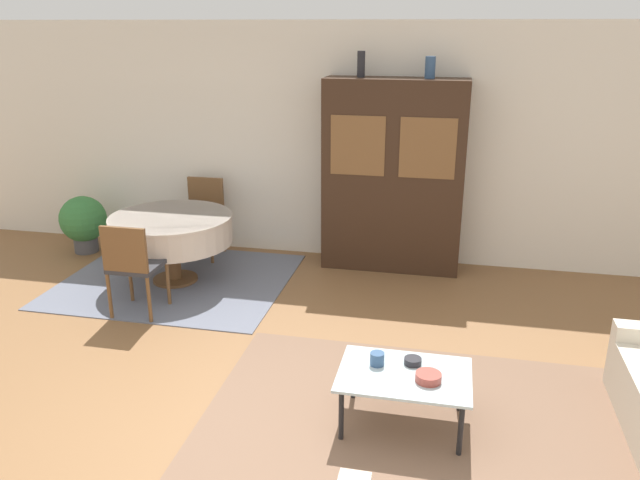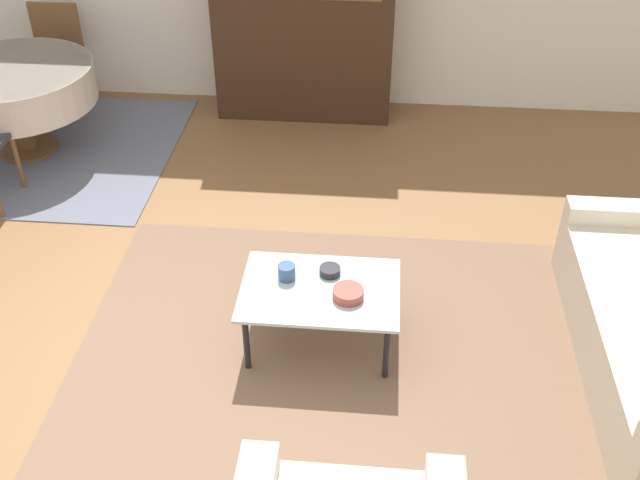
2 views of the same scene
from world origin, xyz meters
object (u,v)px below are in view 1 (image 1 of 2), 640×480
Objects in this scene: coffee_table at (404,379)px; display_cabinet at (393,176)px; potted_plant at (83,221)px; vase_tall at (361,64)px; vase_short at (430,67)px; bowl at (428,377)px; dining_chair_far at (203,212)px; cup at (377,359)px; dining_chair_near at (132,263)px; bowl_small at (413,361)px; dining_table at (172,229)px.

coffee_table is 0.42× the size of display_cabinet.
display_cabinet is at bearing 4.64° from potted_plant.
vase_tall is 1.22× the size of vase_short.
bowl is (0.16, -0.06, 0.07)m from coffee_table.
dining_chair_far is at bearing 132.05° from coffee_table.
bowl is (0.36, -0.14, -0.02)m from cup.
cup is 0.45× the size of vase_short.
dining_chair_near is 7.56× the size of bowl_small.
cup is at bearing -39.21° from dining_table.
display_cabinet reaches higher than dining_table.
bowl reaches higher than coffee_table.
display_cabinet is at bearing 94.11° from cup.
bowl_small is (-0.12, 0.20, -0.01)m from bowl.
dining_table reaches higher than potted_plant.
dining_chair_far is 3.88m from bowl_small.
coffee_table is at bearing -88.65° from vase_short.
potted_plant is at bearing -175.73° from vase_short.
dining_chair_far is at bearing 90.00° from dining_chair_near.
bowl_small is at bearing -35.72° from dining_table.
coffee_table is 5.18× the size of bowl.
dining_chair_far is 9.23× the size of cup.
potted_plant is (-1.47, 1.50, -0.15)m from dining_chair_near.
coffee_table is 9.04× the size of cup.
cup reaches higher than bowl.
bowl is 3.70m from vase_tall.
vase_tall reaches higher than vase_short.
display_cabinet is 2.47m from dining_table.
cup is at bearing 159.24° from coffee_table.
display_cabinet is 1.25m from vase_tall.
dining_chair_far is 3.08m from vase_short.
cup is 3.50m from vase_tall.
bowl_small is 0.54× the size of vase_short.
bowl is at bearing -37.25° from dining_table.
cup is at bearing -92.46° from vase_short.
dining_chair_far is 4.12× the size of vase_short.
dining_chair_far is 1.49m from potted_plant.
potted_plant reaches higher than bowl.
dining_chair_near is at bearing 155.40° from coffee_table.
vase_short is (-0.12, 2.88, 1.80)m from bowl_small.
potted_plant is (-3.32, -0.30, -1.86)m from vase_tall.
potted_plant is at bearing 148.19° from bowl_small.
display_cabinet is at bearing 100.50° from bowl.
cup is 4.72m from potted_plant.
dining_table is 3.19m from vase_short.
bowl_small is at bearing -21.76° from dining_chair_near.
bowl_small is 4.89m from potted_plant.
dining_chair_far is 2.53m from vase_tall.
dining_table is (-2.24, -0.94, -0.47)m from display_cabinet.
vase_short is at bearing 0.00° from vase_tall.
dining_table reaches higher than coffee_table.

